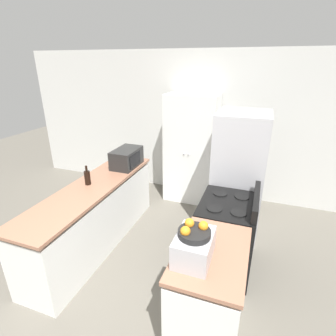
{
  "coord_description": "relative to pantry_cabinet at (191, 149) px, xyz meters",
  "views": [
    {
      "loc": [
        1.12,
        -1.24,
        2.38
      ],
      "look_at": [
        0.0,
        1.85,
        1.05
      ],
      "focal_mm": 28.0,
      "sensor_mm": 36.0,
      "label": 1
    }
  ],
  "objects": [
    {
      "name": "counter_left",
      "position": [
        -0.86,
        -1.77,
        -0.52
      ],
      "size": [
        0.6,
        2.39,
        0.89
      ],
      "color": "silver",
      "rests_on": "ground_plane"
    },
    {
      "name": "counter_right",
      "position": [
        0.86,
        -2.49,
        -0.52
      ],
      "size": [
        0.6,
        0.94,
        0.89
      ],
      "color": "silver",
      "rests_on": "ground_plane"
    },
    {
      "name": "wine_bottle",
      "position": [
        -0.92,
        -1.74,
        0.04
      ],
      "size": [
        0.08,
        0.08,
        0.26
      ],
      "color": "black",
      "rests_on": "counter_left"
    },
    {
      "name": "stove",
      "position": [
        0.89,
        -1.61,
        -0.5
      ],
      "size": [
        0.66,
        0.79,
        1.05
      ],
      "color": "black",
      "rests_on": "ground_plane"
    },
    {
      "name": "microwave",
      "position": [
        -0.75,
        -0.99,
        0.08
      ],
      "size": [
        0.33,
        0.53,
        0.28
      ],
      "color": "black",
      "rests_on": "counter_left"
    },
    {
      "name": "refrigerator",
      "position": [
        0.9,
        -0.78,
        -0.06
      ],
      "size": [
        0.71,
        0.78,
        1.79
      ],
      "color": "#B7B7BC",
      "rests_on": "ground_plane"
    },
    {
      "name": "wall_back",
      "position": [
        0.0,
        0.33,
        0.35
      ],
      "size": [
        7.0,
        0.06,
        2.6
      ],
      "color": "silver",
      "rests_on": "ground_plane"
    },
    {
      "name": "toaster_oven",
      "position": [
        0.74,
        -2.63,
        0.05
      ],
      "size": [
        0.29,
        0.39,
        0.22
      ],
      "color": "#B2B2B7",
      "rests_on": "counter_right"
    },
    {
      "name": "fruit_bowl",
      "position": [
        0.73,
        -2.62,
        0.2
      ],
      "size": [
        0.26,
        0.26,
        0.11
      ],
      "color": "black",
      "rests_on": "toaster_oven"
    },
    {
      "name": "pantry_cabinet",
      "position": [
        0.0,
        0.0,
        0.0
      ],
      "size": [
        0.87,
        0.59,
        1.9
      ],
      "color": "white",
      "rests_on": "ground_plane"
    }
  ]
}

